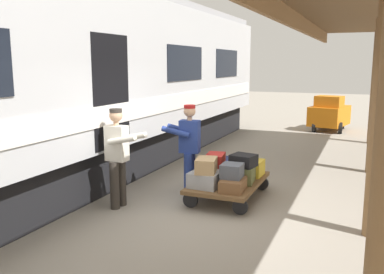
{
  "coord_description": "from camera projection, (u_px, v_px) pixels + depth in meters",
  "views": [
    {
      "loc": [
        -2.03,
        6.22,
        2.44
      ],
      "look_at": [
        0.83,
        -0.5,
        1.15
      ],
      "focal_mm": 38.86,
      "sensor_mm": 36.0,
      "label": 1
    }
  ],
  "objects": [
    {
      "name": "ground_plane",
      "position": [
        226.0,
        214.0,
        6.84
      ],
      "size": [
        60.0,
        60.0,
        0.0
      ],
      "primitive_type": "plane",
      "color": "gray"
    },
    {
      "name": "train_car",
      "position": [
        45.0,
        84.0,
        7.89
      ],
      "size": [
        3.03,
        18.46,
        4.0
      ],
      "color": "#B7BABF",
      "rests_on": "ground_plane"
    },
    {
      "name": "luggage_cart",
      "position": [
        229.0,
        183.0,
        7.6
      ],
      "size": [
        1.15,
        1.85,
        0.34
      ],
      "color": "brown",
      "rests_on": "ground_plane"
    },
    {
      "name": "suitcase_navy_fabric",
      "position": [
        225.0,
        166.0,
        8.13
      ],
      "size": [
        0.49,
        0.69,
        0.26
      ],
      "primitive_type": "cube",
      "rotation": [
        0.0,
        0.0,
        -0.15
      ],
      "color": "navy",
      "rests_on": "luggage_cart"
    },
    {
      "name": "suitcase_gray_aluminum",
      "position": [
        206.0,
        179.0,
        7.21
      ],
      "size": [
        0.54,
        0.55,
        0.26
      ],
      "primitive_type": "cube",
      "rotation": [
        0.0,
        0.0,
        -0.04
      ],
      "color": "#9EA0A5",
      "rests_on": "luggage_cart"
    },
    {
      "name": "suitcase_teal_softside",
      "position": [
        216.0,
        173.0,
        7.67
      ],
      "size": [
        0.44,
        0.66,
        0.22
      ],
      "primitive_type": "cube",
      "rotation": [
        0.0,
        0.0,
        0.12
      ],
      "color": "#1E666B",
      "rests_on": "luggage_cart"
    },
    {
      "name": "suitcase_brown_leather",
      "position": [
        233.0,
        184.0,
        7.02
      ],
      "size": [
        0.43,
        0.66,
        0.2
      ],
      "primitive_type": "cube",
      "rotation": [
        0.0,
        0.0,
        0.08
      ],
      "color": "brown",
      "rests_on": "luggage_cart"
    },
    {
      "name": "suitcase_olive_duffel",
      "position": [
        242.0,
        174.0,
        7.47
      ],
      "size": [
        0.48,
        0.57,
        0.29
      ],
      "primitive_type": "cube",
      "rotation": [
        0.0,
        0.0,
        0.11
      ],
      "color": "brown",
      "rests_on": "luggage_cart"
    },
    {
      "name": "suitcase_yellow_case",
      "position": [
        249.0,
        167.0,
        7.93
      ],
      "size": [
        0.51,
        0.46,
        0.3
      ],
      "primitive_type": "cube",
      "rotation": [
        0.0,
        0.0,
        -0.03
      ],
      "color": "gold",
      "rests_on": "luggage_cart"
    },
    {
      "name": "suitcase_slate_roller",
      "position": [
        232.0,
        171.0,
        7.03
      ],
      "size": [
        0.36,
        0.38,
        0.24
      ],
      "primitive_type": "cube",
      "rotation": [
        0.0,
        0.0,
        0.05
      ],
      "color": "#4C515B",
      "rests_on": "suitcase_brown_leather"
    },
    {
      "name": "suitcase_red_plastic",
      "position": [
        215.0,
        161.0,
        7.64
      ],
      "size": [
        0.39,
        0.53,
        0.25
      ],
      "primitive_type": "cube",
      "rotation": [
        0.0,
        0.0,
        0.17
      ],
      "color": "#AD231E",
      "rests_on": "suitcase_teal_softside"
    },
    {
      "name": "suitcase_tan_vintage",
      "position": [
        206.0,
        165.0,
        7.13
      ],
      "size": [
        0.43,
        0.53,
        0.25
      ],
      "primitive_type": "cube",
      "rotation": [
        0.0,
        0.0,
        0.22
      ],
      "color": "tan",
      "rests_on": "suitcase_gray_aluminum"
    },
    {
      "name": "suitcase_black_hardshell",
      "position": [
        243.0,
        160.0,
        7.41
      ],
      "size": [
        0.48,
        0.44,
        0.22
      ],
      "primitive_type": "cube",
      "rotation": [
        0.0,
        0.0,
        -0.2
      ],
      "color": "black",
      "rests_on": "suitcase_olive_duffel"
    },
    {
      "name": "porter_in_overalls",
      "position": [
        189.0,
        147.0,
        7.68
      ],
      "size": [
        0.7,
        0.48,
        1.7
      ],
      "color": "navy",
      "rests_on": "ground_plane"
    },
    {
      "name": "porter_by_door",
      "position": [
        118.0,
        155.0,
        7.02
      ],
      "size": [
        0.68,
        0.44,
        1.7
      ],
      "color": "#332D28",
      "rests_on": "ground_plane"
    },
    {
      "name": "baggage_tug",
      "position": [
        329.0,
        114.0,
        15.25
      ],
      "size": [
        1.44,
        1.9,
        1.3
      ],
      "color": "orange",
      "rests_on": "ground_plane"
    }
  ]
}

